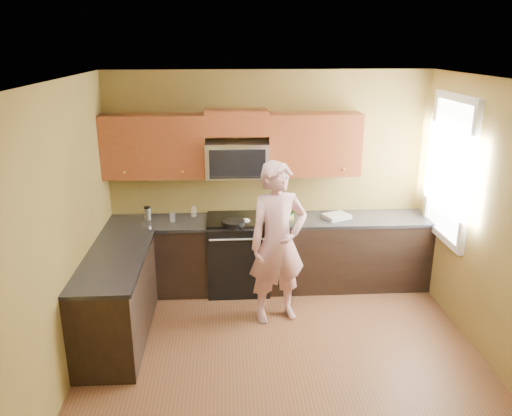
{
  "coord_description": "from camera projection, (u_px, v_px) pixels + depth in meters",
  "views": [
    {
      "loc": [
        -0.53,
        -4.18,
        3.01
      ],
      "look_at": [
        -0.2,
        1.3,
        1.2
      ],
      "focal_mm": 35.48,
      "sensor_mm": 36.0,
      "label": 1
    }
  ],
  "objects": [
    {
      "name": "glass_c",
      "position": [
        194.0,
        212.0,
        6.34
      ],
      "size": [
        0.07,
        0.07,
        0.12
      ],
      "primitive_type": "cylinder",
      "rotation": [
        0.0,
        0.0,
        0.0
      ],
      "color": "silver",
      "rests_on": "countertop_back"
    },
    {
      "name": "countertop_left",
      "position": [
        114.0,
        260.0,
        5.13
      ],
      "size": [
        0.62,
        1.6,
        0.04
      ],
      "primitive_type": "cube",
      "color": "black",
      "rests_on": "cabinet_left_run"
    },
    {
      "name": "cabinet_back_run",
      "position": [
        270.0,
        255.0,
        6.41
      ],
      "size": [
        4.0,
        0.6,
        0.88
      ],
      "primitive_type": "cube",
      "color": "black",
      "rests_on": "floor"
    },
    {
      "name": "floor",
      "position": [
        284.0,
        366.0,
        4.94
      ],
      "size": [
        4.0,
        4.0,
        0.0
      ],
      "primitive_type": "plane",
      "color": "brown",
      "rests_on": "ground"
    },
    {
      "name": "wall_right",
      "position": [
        504.0,
        232.0,
        4.63
      ],
      "size": [
        0.0,
        4.0,
        4.0
      ],
      "primitive_type": "plane",
      "rotation": [
        1.57,
        0.0,
        -1.57
      ],
      "color": "brown",
      "rests_on": "ground"
    },
    {
      "name": "stove",
      "position": [
        238.0,
        254.0,
        6.35
      ],
      "size": [
        0.76,
        0.65,
        0.95
      ],
      "primitive_type": null,
      "color": "black",
      "rests_on": "floor"
    },
    {
      "name": "woman",
      "position": [
        278.0,
        243.0,
        5.53
      ],
      "size": [
        0.76,
        0.61,
        1.83
      ],
      "primitive_type": "imported",
      "rotation": [
        0.0,
        0.0,
        0.28
      ],
      "color": "#CF677A",
      "rests_on": "floor"
    },
    {
      "name": "frying_pan",
      "position": [
        234.0,
        225.0,
        5.96
      ],
      "size": [
        0.42,
        0.54,
        0.06
      ],
      "primitive_type": null,
      "rotation": [
        0.0,
        0.0,
        0.37
      ],
      "color": "black",
      "rests_on": "stove"
    },
    {
      "name": "napkin_a",
      "position": [
        246.0,
        221.0,
        6.11
      ],
      "size": [
        0.15,
        0.15,
        0.06
      ],
      "primitive_type": "ellipsoid",
      "rotation": [
        0.0,
        0.0,
        0.37
      ],
      "color": "silver",
      "rests_on": "countertop_back"
    },
    {
      "name": "napkin_b",
      "position": [
        287.0,
        217.0,
        6.24
      ],
      "size": [
        0.14,
        0.15,
        0.07
      ],
      "primitive_type": "ellipsoid",
      "rotation": [
        0.0,
        0.0,
        0.19
      ],
      "color": "silver",
      "rests_on": "countertop_back"
    },
    {
      "name": "ceiling",
      "position": [
        290.0,
        82.0,
        4.09
      ],
      "size": [
        4.0,
        4.0,
        0.0
      ],
      "primitive_type": "plane",
      "rotation": [
        3.14,
        0.0,
        0.0
      ],
      "color": "white",
      "rests_on": "ground"
    },
    {
      "name": "cabinet_left_run",
      "position": [
        117.0,
        301.0,
        5.27
      ],
      "size": [
        0.6,
        1.6,
        0.88
      ],
      "primitive_type": "cube",
      "color": "black",
      "rests_on": "floor"
    },
    {
      "name": "microwave",
      "position": [
        237.0,
        176.0,
        6.17
      ],
      "size": [
        0.76,
        0.4,
        0.42
      ],
      "primitive_type": null,
      "color": "silver",
      "rests_on": "wall_back"
    },
    {
      "name": "glass_b",
      "position": [
        172.0,
        217.0,
        6.16
      ],
      "size": [
        0.07,
        0.07,
        0.12
      ],
      "primitive_type": "cylinder",
      "rotation": [
        0.0,
        0.0,
        -0.05
      ],
      "color": "silver",
      "rests_on": "countertop_back"
    },
    {
      "name": "wall_back",
      "position": [
        268.0,
        179.0,
        6.41
      ],
      "size": [
        4.0,
        0.0,
        4.0
      ],
      "primitive_type": "plane",
      "rotation": [
        1.57,
        0.0,
        0.0
      ],
      "color": "brown",
      "rests_on": "ground"
    },
    {
      "name": "butter_tub",
      "position": [
        289.0,
        219.0,
        6.28
      ],
      "size": [
        0.16,
        0.16,
        0.09
      ],
      "primitive_type": null,
      "rotation": [
        0.0,
        0.0,
        -0.33
      ],
      "color": "gold",
      "rests_on": "countertop_back"
    },
    {
      "name": "toast_slice",
      "position": [
        279.0,
        224.0,
        6.08
      ],
      "size": [
        0.12,
        0.12,
        0.01
      ],
      "primitive_type": "cube",
      "rotation": [
        0.0,
        0.0,
        0.06
      ],
      "color": "#B27F47",
      "rests_on": "countertop_back"
    },
    {
      "name": "upper_cab_left",
      "position": [
        156.0,
        177.0,
        6.14
      ],
      "size": [
        1.22,
        0.33,
        0.75
      ],
      "primitive_type": null,
      "color": "brown",
      "rests_on": "wall_back"
    },
    {
      "name": "upper_cab_right",
      "position": [
        313.0,
        174.0,
        6.26
      ],
      "size": [
        1.12,
        0.33,
        0.75
      ],
      "primitive_type": null,
      "color": "brown",
      "rests_on": "wall_back"
    },
    {
      "name": "countertop_back",
      "position": [
        270.0,
        221.0,
        6.26
      ],
      "size": [
        4.0,
        0.62,
        0.04
      ],
      "primitive_type": "cube",
      "color": "black",
      "rests_on": "cabinet_back_run"
    },
    {
      "name": "window",
      "position": [
        450.0,
        169.0,
        5.67
      ],
      "size": [
        0.06,
        1.06,
        1.66
      ],
      "primitive_type": null,
      "color": "white",
      "rests_on": "wall_right"
    },
    {
      "name": "dish_towel",
      "position": [
        337.0,
        216.0,
        6.28
      ],
      "size": [
        0.37,
        0.34,
        0.05
      ],
      "primitive_type": "cube",
      "rotation": [
        0.0,
        0.0,
        0.41
      ],
      "color": "silver",
      "rests_on": "countertop_back"
    },
    {
      "name": "wall_left",
      "position": [
        59.0,
        242.0,
        4.4
      ],
      "size": [
        0.0,
        4.0,
        4.0
      ],
      "primitive_type": "plane",
      "rotation": [
        1.57,
        0.0,
        1.57
      ],
      "color": "brown",
      "rests_on": "ground"
    },
    {
      "name": "wall_front",
      "position": [
        333.0,
        378.0,
        2.62
      ],
      "size": [
        4.0,
        0.0,
        4.0
      ],
      "primitive_type": "plane",
      "rotation": [
        -1.57,
        0.0,
        0.0
      ],
      "color": "brown",
      "rests_on": "ground"
    },
    {
      "name": "upper_cab_over_mw",
      "position": [
        236.0,
        122.0,
        6.0
      ],
      "size": [
        0.76,
        0.33,
        0.3
      ],
      "primitive_type": "cube",
      "color": "brown",
      "rests_on": "wall_back"
    },
    {
      "name": "travel_mug",
      "position": [
        148.0,
        220.0,
        6.24
      ],
      "size": [
        0.09,
        0.09,
        0.17
      ],
      "primitive_type": null,
      "rotation": [
        0.0,
        0.0,
        0.13
      ],
      "color": "silver",
      "rests_on": "countertop_back"
    }
  ]
}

